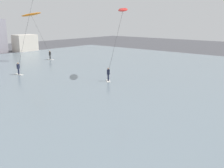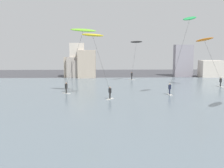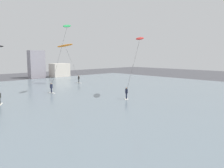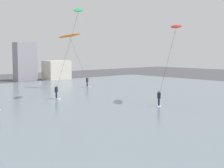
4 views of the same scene
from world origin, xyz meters
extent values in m
cube|color=slate|center=(0.00, 30.89, 0.05)|extent=(84.00, 52.00, 0.10)
cube|color=gray|center=(15.17, 59.77, 3.76)|extent=(4.24, 2.18, 7.52)
cube|color=beige|center=(21.24, 58.08, 1.94)|extent=(5.00, 3.50, 3.89)
cube|color=silver|center=(10.82, 22.70, 0.13)|extent=(1.30, 1.30, 0.06)
cylinder|color=#191E33|center=(10.82, 22.70, 0.55)|extent=(0.20, 0.20, 0.78)
cube|color=#191E33|center=(10.82, 22.70, 1.24)|extent=(0.40, 0.40, 0.60)
sphere|color=#9E7051|center=(10.82, 22.70, 1.65)|extent=(0.20, 0.20, 0.20)
cylinder|color=#333333|center=(12.11, 22.64, 4.78)|extent=(2.60, 0.15, 7.19)
ellipsoid|color=red|center=(13.40, 22.58, 8.52)|extent=(3.37, 3.25, 0.83)
cube|color=silver|center=(16.59, 42.12, 0.13)|extent=(0.76, 1.46, 0.06)
cylinder|color=black|center=(16.59, 42.12, 0.55)|extent=(0.20, 0.20, 0.78)
cube|color=black|center=(16.59, 42.12, 1.24)|extent=(0.38, 0.30, 0.60)
sphere|color=#9E7051|center=(16.59, 42.12, 1.65)|extent=(0.20, 0.20, 0.20)
cylinder|color=#333333|center=(15.08, 42.35, 4.62)|extent=(3.05, 0.47, 6.87)
ellipsoid|color=orange|center=(13.56, 42.57, 8.20)|extent=(2.82, 3.77, 1.00)
cube|color=silver|center=(5.78, 34.46, 0.13)|extent=(0.62, 1.45, 0.06)
cylinder|color=#191E33|center=(5.78, 34.46, 0.55)|extent=(0.20, 0.20, 0.78)
cube|color=#191E33|center=(5.78, 34.46, 1.24)|extent=(0.37, 0.26, 0.60)
sphere|color=tan|center=(5.78, 34.46, 1.65)|extent=(0.20, 0.20, 0.20)
cylinder|color=#333333|center=(6.69, 33.34, 5.84)|extent=(1.85, 2.26, 9.31)
ellipsoid|color=green|center=(7.60, 32.23, 10.64)|extent=(2.62, 2.24, 1.01)
camera|label=1|loc=(-11.72, 2.99, 7.40)|focal=40.68mm
camera|label=2|loc=(-3.77, -3.40, 6.86)|focal=43.09mm
camera|label=3|loc=(-11.08, 2.99, 6.11)|focal=34.52mm
camera|label=4|loc=(-16.00, 0.81, 5.92)|focal=52.93mm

